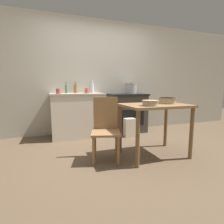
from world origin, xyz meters
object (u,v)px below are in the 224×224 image
at_px(stock_pot, 131,89).
at_px(cup_center, 87,91).
at_px(chair, 106,127).
at_px(cup_center_left, 58,91).
at_px(flour_sack, 129,127).
at_px(bottle_mid_left, 92,88).
at_px(work_table, 155,113).
at_px(mixing_bowl_large, 150,103).
at_px(mixing_bowl_small, 167,100).
at_px(bottle_left, 76,89).
at_px(stove, 127,113).
at_px(bottle_far_left, 66,89).

xyz_separation_m(stock_pot, cup_center, (-1.06, -0.10, -0.04)).
relative_size(chair, cup_center_left, 9.28).
relative_size(flour_sack, cup_center, 3.80).
bearing_deg(bottle_mid_left, chair, -95.88).
xyz_separation_m(work_table, mixing_bowl_large, (-0.18, -0.16, 0.17)).
distance_m(flour_sack, cup_center, 1.19).
height_order(mixing_bowl_small, bottle_left, bottle_left).
bearing_deg(cup_center, cup_center_left, -165.40).
xyz_separation_m(stove, chair, (-0.95, -1.33, 0.02)).
distance_m(stove, cup_center, 1.10).
bearing_deg(stock_pot, work_table, -101.91).
height_order(cup_center_left, cup_center, cup_center).
relative_size(stock_pot, cup_center, 2.65).
distance_m(work_table, flour_sack, 1.17).
height_order(stock_pot, cup_center_left, stock_pot).
distance_m(mixing_bowl_large, bottle_left, 1.94).
relative_size(stove, flour_sack, 2.30).
bearing_deg(cup_center, bottle_far_left, 158.20).
bearing_deg(bottle_mid_left, stock_pot, -9.51).
bearing_deg(cup_center, mixing_bowl_small, -53.89).
distance_m(work_table, bottle_mid_left, 1.79).
xyz_separation_m(stove, cup_center, (-0.96, -0.06, 0.52)).
distance_m(bottle_far_left, cup_center_left, 0.36).
relative_size(mixing_bowl_small, bottle_far_left, 1.20).
xyz_separation_m(stock_pot, bottle_mid_left, (-0.89, 0.15, 0.02)).
relative_size(work_table, cup_center_left, 9.96).
distance_m(mixing_bowl_small, cup_center_left, 1.99).
relative_size(mixing_bowl_small, cup_center_left, 2.89).
xyz_separation_m(mixing_bowl_large, mixing_bowl_small, (0.43, 0.20, 0.01)).
bearing_deg(cup_center, stove, 3.34).
bearing_deg(work_table, flour_sack, 85.27).
bearing_deg(stove, bottle_left, 172.68).
relative_size(flour_sack, mixing_bowl_large, 1.69).
bearing_deg(mixing_bowl_small, bottle_far_left, 132.47).
distance_m(stock_pot, bottle_far_left, 1.47).
distance_m(mixing_bowl_small, bottle_left, 1.98).
relative_size(chair, mixing_bowl_small, 3.21).
bearing_deg(cup_center_left, work_table, -43.53).
bearing_deg(stock_pot, chair, -127.38).
distance_m(flour_sack, mixing_bowl_large, 1.41).
bearing_deg(cup_center_left, bottle_far_left, 60.69).
bearing_deg(cup_center, chair, -89.32).
relative_size(stove, mixing_bowl_large, 3.88).
bearing_deg(work_table, cup_center_left, 136.47).
distance_m(mixing_bowl_small, bottle_mid_left, 1.82).
bearing_deg(flour_sack, mixing_bowl_large, -102.29).
height_order(mixing_bowl_large, cup_center, cup_center).
bearing_deg(cup_center, stock_pot, 5.30).
distance_m(chair, bottle_left, 1.59).
bearing_deg(mixing_bowl_large, bottle_far_left, 119.26).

